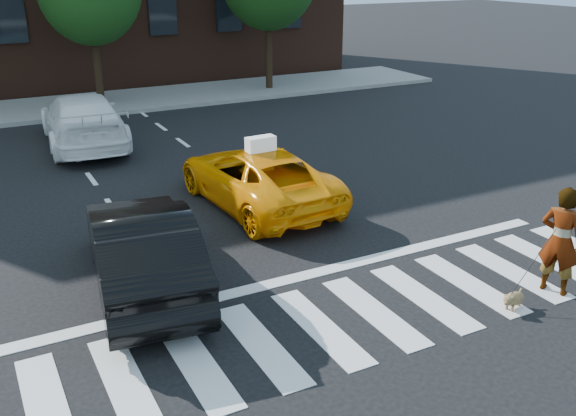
{
  "coord_description": "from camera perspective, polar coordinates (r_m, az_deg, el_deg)",
  "views": [
    {
      "loc": [
        -4.37,
        -7.26,
        5.29
      ],
      "look_at": [
        0.6,
        2.18,
        1.1
      ],
      "focal_mm": 40.0,
      "sensor_mm": 36.0,
      "label": 1
    }
  ],
  "objects": [
    {
      "name": "ground",
      "position": [
        9.99,
        2.86,
        -10.57
      ],
      "size": [
        120.0,
        120.0,
        0.0
      ],
      "primitive_type": "plane",
      "color": "black",
      "rests_on": "ground"
    },
    {
      "name": "crosswalk",
      "position": [
        9.99,
        2.86,
        -10.54
      ],
      "size": [
        13.0,
        2.4,
        0.01
      ],
      "primitive_type": "cube",
      "color": "silver",
      "rests_on": "ground"
    },
    {
      "name": "stop_line",
      "position": [
        11.2,
        -1.31,
        -6.71
      ],
      "size": [
        12.0,
        0.3,
        0.01
      ],
      "primitive_type": "cube",
      "color": "silver",
      "rests_on": "ground"
    },
    {
      "name": "sidewalk_far",
      "position": [
        25.68,
        -17.56,
        8.73
      ],
      "size": [
        30.0,
        4.0,
        0.15
      ],
      "primitive_type": "cube",
      "color": "slate",
      "rests_on": "ground"
    },
    {
      "name": "taxi",
      "position": [
        14.49,
        -2.74,
        2.78
      ],
      "size": [
        2.46,
        4.88,
        1.32
      ],
      "primitive_type": "imported",
      "rotation": [
        0.0,
        0.0,
        3.2
      ],
      "color": "#FF9A05",
      "rests_on": "ground"
    },
    {
      "name": "black_sedan",
      "position": [
        11.02,
        -12.83,
        -3.49
      ],
      "size": [
        2.17,
        4.69,
        1.49
      ],
      "primitive_type": "imported",
      "rotation": [
        0.0,
        0.0,
        3.01
      ],
      "color": "black",
      "rests_on": "ground"
    },
    {
      "name": "white_suv",
      "position": [
        20.12,
        -17.78,
        7.46
      ],
      "size": [
        2.56,
        5.5,
        1.55
      ],
      "primitive_type": "imported",
      "rotation": [
        0.0,
        0.0,
        3.07
      ],
      "color": "white",
      "rests_on": "ground"
    },
    {
      "name": "woman",
      "position": [
        11.47,
        23.07,
        -2.7
      ],
      "size": [
        0.69,
        0.81,
        1.87
      ],
      "primitive_type": "imported",
      "rotation": [
        0.0,
        0.0,
        1.99
      ],
      "color": "#999999",
      "rests_on": "ground"
    },
    {
      "name": "dog",
      "position": [
        10.97,
        19.36,
        -7.65
      ],
      "size": [
        0.54,
        0.32,
        0.32
      ],
      "rotation": [
        0.0,
        0.0,
        0.31
      ],
      "color": "brown",
      "rests_on": "ground"
    },
    {
      "name": "taxi_sign",
      "position": [
        14.07,
        -2.45,
        5.72
      ],
      "size": [
        0.66,
        0.32,
        0.32
      ],
      "primitive_type": "cube",
      "rotation": [
        0.0,
        0.0,
        3.2
      ],
      "color": "white",
      "rests_on": "taxi"
    }
  ]
}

